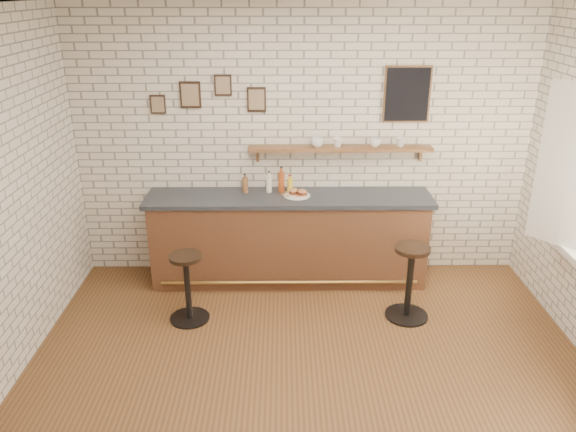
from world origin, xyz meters
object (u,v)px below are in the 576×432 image
bitters_bottle_amber (281,182)px  shelf_cup_a (317,142)px  ciabatta_sandwich (298,192)px  bar_stool_right (410,280)px  bar_counter (289,238)px  sandwich_plate (297,195)px  bitters_bottle_white (269,184)px  condiment_bottle_yellow (290,185)px  shelf_cup_d (400,142)px  shelf_cup_c (375,143)px  bitters_bottle_brown (245,185)px  shelf_cup_b (338,142)px  bar_stool_left (187,285)px

bitters_bottle_amber → shelf_cup_a: (0.39, 0.07, 0.42)m
ciabatta_sandwich → bitters_bottle_amber: bitters_bottle_amber is taller
bar_stool_right → bar_counter: bearing=145.7°
sandwich_plate → bitters_bottle_white: (-0.31, 0.13, 0.09)m
bar_stool_right → shelf_cup_a: size_ratio=5.85×
ciabatta_sandwich → shelf_cup_a: (0.21, 0.20, 0.50)m
sandwich_plate → condiment_bottle_yellow: (-0.08, 0.13, 0.08)m
shelf_cup_d → bitters_bottle_amber: bearing=164.9°
sandwich_plate → shelf_cup_c: (0.85, 0.20, 0.53)m
shelf_cup_c → bar_counter: bearing=98.9°
bitters_bottle_brown → condiment_bottle_yellow: bearing=-0.0°
condiment_bottle_yellow → shelf_cup_b: (0.52, 0.07, 0.46)m
ciabatta_sandwich → shelf_cup_c: shelf_cup_c is taller
bitters_bottle_white → shelf_cup_b: size_ratio=2.22×
bitters_bottle_white → bar_stool_right: bearing=-33.7°
bar_counter → bar_stool_right: 1.44m
sandwich_plate → bar_counter: bearing=177.9°
bar_stool_right → shelf_cup_b: shelf_cup_b is taller
condiment_bottle_yellow → shelf_cup_c: (0.92, 0.07, 0.45)m
bar_stool_left → bar_stool_right: size_ratio=0.92×
shelf_cup_b → shelf_cup_c: bearing=-52.4°
bar_counter → bitters_bottle_amber: bearing=122.9°
shelf_cup_b → bar_counter: bearing=148.4°
bitters_bottle_brown → bar_stool_right: size_ratio=0.27×
bitters_bottle_white → bar_stool_right: (1.41, -0.94, -0.69)m
bar_counter → shelf_cup_c: 1.41m
bitters_bottle_brown → bar_stool_right: bitters_bottle_brown is taller
bar_stool_left → bar_counter: bearing=39.8°
bar_stool_left → bar_stool_right: (2.20, 0.03, 0.03)m
shelf_cup_c → bitters_bottle_brown: bearing=89.8°
bar_stool_left → shelf_cup_d: bearing=25.2°
ciabatta_sandwich → shelf_cup_d: shelf_cup_d is taller
sandwich_plate → bitters_bottle_brown: (-0.57, 0.13, 0.08)m
shelf_cup_d → condiment_bottle_yellow: bearing=165.1°
bitters_bottle_amber → condiment_bottle_yellow: (0.09, -0.00, -0.04)m
bar_stool_left → bitters_bottle_amber: bearing=46.2°
bitters_bottle_white → bar_stool_right: 1.83m
sandwich_plate → ciabatta_sandwich: ciabatta_sandwich is taller
shelf_cup_a → shelf_cup_b: shelf_cup_a is taller
bar_stool_right → shelf_cup_c: bearing=104.2°
shelf_cup_c → shelf_cup_a: bearing=86.8°
bitters_bottle_white → bitters_bottle_amber: 0.14m
condiment_bottle_yellow → shelf_cup_b: shelf_cup_b is taller
ciabatta_sandwich → bitters_bottle_brown: size_ratio=1.06×
bar_counter → shelf_cup_a: size_ratio=23.24×
shelf_cup_d → ciabatta_sandwich: bearing=172.0°
bar_counter → condiment_bottle_yellow: (0.01, 0.13, 0.59)m
bar_stool_left → shelf_cup_a: bearing=38.3°
bar_stool_left → bar_stool_right: bearing=0.8°
bar_counter → shelf_cup_c: (0.93, 0.20, 1.04)m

